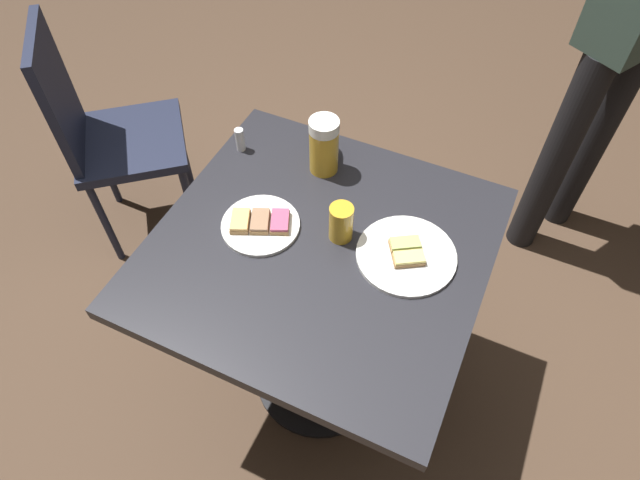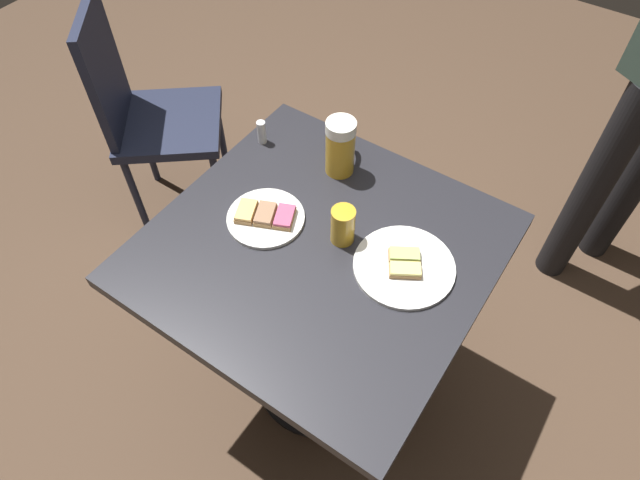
% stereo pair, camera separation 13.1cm
% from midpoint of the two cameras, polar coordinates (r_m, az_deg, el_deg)
% --- Properties ---
extents(ground_plane, '(6.00, 6.00, 0.00)m').
position_cam_midpoint_polar(ground_plane, '(1.97, -1.96, -13.94)').
color(ground_plane, '#4C3828').
extents(cafe_table, '(0.79, 0.77, 0.74)m').
position_cam_midpoint_polar(cafe_table, '(1.45, -2.59, -4.37)').
color(cafe_table, black).
rests_on(cafe_table, ground_plane).
extents(plate_near, '(0.20, 0.20, 0.03)m').
position_cam_midpoint_polar(plate_near, '(1.37, -8.93, 1.50)').
color(plate_near, white).
rests_on(plate_near, cafe_table).
extents(plate_far, '(0.24, 0.24, 0.03)m').
position_cam_midpoint_polar(plate_far, '(1.31, 6.12, -1.69)').
color(plate_far, white).
rests_on(plate_far, cafe_table).
extents(beer_mug, '(0.08, 0.13, 0.16)m').
position_cam_midpoint_polar(beer_mug, '(1.45, -2.20, 9.71)').
color(beer_mug, gold).
rests_on(beer_mug, cafe_table).
extents(beer_glass_small, '(0.06, 0.06, 0.10)m').
position_cam_midpoint_polar(beer_glass_small, '(1.30, -0.67, 1.63)').
color(beer_glass_small, gold).
rests_on(beer_glass_small, cafe_table).
extents(salt_shaker, '(0.03, 0.03, 0.07)m').
position_cam_midpoint_polar(salt_shaker, '(1.56, -10.73, 10.06)').
color(salt_shaker, silver).
rests_on(salt_shaker, cafe_table).
extents(cafe_chair, '(0.53, 0.53, 0.90)m').
position_cam_midpoint_polar(cafe_chair, '(2.13, -23.03, 10.33)').
color(cafe_chair, '#1E2338').
rests_on(cafe_chair, ground_plane).
extents(patron_standing, '(0.32, 0.37, 1.60)m').
position_cam_midpoint_polar(patron_standing, '(1.92, 28.31, 19.27)').
color(patron_standing, black).
rests_on(patron_standing, ground_plane).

